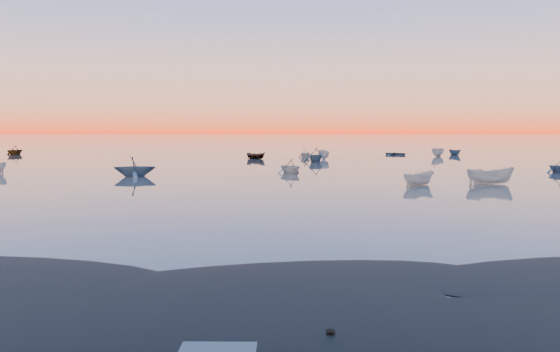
# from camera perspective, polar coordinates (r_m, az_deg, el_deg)

# --- Properties ---
(ground) EXTENTS (600.00, 600.00, 0.00)m
(ground) POSITION_cam_1_polar(r_m,az_deg,el_deg) (118.24, 0.56, 2.69)
(ground) COLOR #665A55
(ground) RESTS_ON ground
(mud_lobes) EXTENTS (140.00, 6.00, 0.07)m
(mud_lobes) POSITION_cam_1_polar(r_m,az_deg,el_deg) (17.81, -0.24, -10.71)
(mud_lobes) COLOR black
(mud_lobes) RESTS_ON ground
(moored_fleet) EXTENTS (124.00, 58.00, 1.20)m
(moored_fleet) POSITION_cam_1_polar(r_m,az_deg,el_deg) (71.30, 0.47, 1.15)
(moored_fleet) COLOR #B9BAB5
(moored_fleet) RESTS_ON ground
(boat_near_center) EXTENTS (3.17, 3.64, 1.19)m
(boat_near_center) POSITION_cam_1_polar(r_m,az_deg,el_deg) (47.53, 14.28, -0.96)
(boat_near_center) COLOR #B9BAB5
(boat_near_center) RESTS_ON ground
(boat_near_right) EXTENTS (3.60, 2.35, 1.16)m
(boat_near_right) POSITION_cam_1_polar(r_m,az_deg,el_deg) (66.41, 27.19, 0.30)
(boat_near_right) COLOR #39556E
(boat_near_right) RESTS_ON ground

